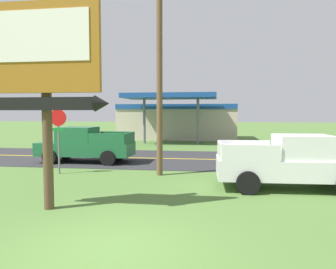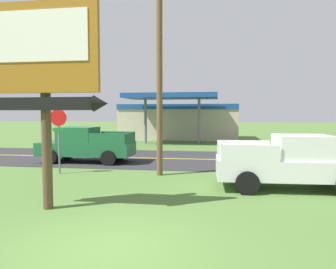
% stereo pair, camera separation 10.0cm
% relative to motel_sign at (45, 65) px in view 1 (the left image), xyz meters
% --- Properties ---
extents(ground_plane, '(180.00, 180.00, 0.00)m').
position_rel_motel_sign_xyz_m(ground_plane, '(2.59, -2.29, -4.08)').
color(ground_plane, '#4C7033').
extents(road_asphalt, '(140.00, 8.00, 0.02)m').
position_rel_motel_sign_xyz_m(road_asphalt, '(2.59, 10.71, -4.07)').
color(road_asphalt, '#2B2B2D').
rests_on(road_asphalt, ground).
extents(road_centre_line, '(126.00, 0.20, 0.01)m').
position_rel_motel_sign_xyz_m(road_centre_line, '(2.59, 10.71, -4.05)').
color(road_centre_line, gold).
rests_on(road_centre_line, road_asphalt).
extents(motel_sign, '(3.56, 0.54, 6.09)m').
position_rel_motel_sign_xyz_m(motel_sign, '(0.00, 0.00, 0.00)').
color(motel_sign, brown).
rests_on(motel_sign, ground).
extents(stop_sign, '(0.80, 0.08, 2.95)m').
position_rel_motel_sign_xyz_m(stop_sign, '(-2.32, 5.26, -2.05)').
color(stop_sign, slate).
rests_on(stop_sign, ground).
extents(utility_pole, '(2.00, 0.26, 9.52)m').
position_rel_motel_sign_xyz_m(utility_pole, '(2.23, 5.61, 1.00)').
color(utility_pole, brown).
rests_on(utility_pole, ground).
extents(gas_station, '(12.00, 11.50, 4.40)m').
position_rel_motel_sign_xyz_m(gas_station, '(0.71, 25.91, -2.13)').
color(gas_station, beige).
rests_on(gas_station, ground).
extents(pickup_white_parked_on_lawn, '(5.28, 2.40, 1.96)m').
position_rel_motel_sign_xyz_m(pickup_white_parked_on_lawn, '(7.40, 3.70, -3.11)').
color(pickup_white_parked_on_lawn, silver).
rests_on(pickup_white_parked_on_lawn, ground).
extents(pickup_green_on_road, '(5.20, 2.24, 1.96)m').
position_rel_motel_sign_xyz_m(pickup_green_on_road, '(-2.53, 8.71, -3.11)').
color(pickup_green_on_road, '#1E6038').
rests_on(pickup_green_on_road, ground).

